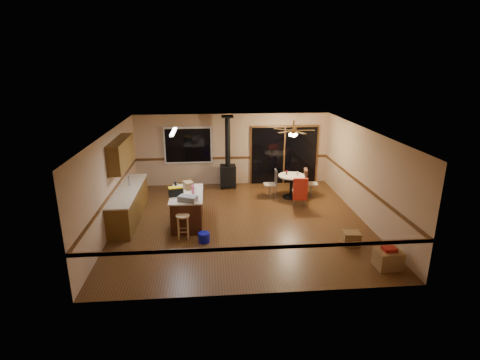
{
  "coord_description": "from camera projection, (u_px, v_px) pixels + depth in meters",
  "views": [
    {
      "loc": [
        -0.86,
        -9.79,
        4.37
      ],
      "look_at": [
        0.0,
        0.3,
        1.15
      ],
      "focal_mm": 28.0,
      "sensor_mm": 36.0,
      "label": 1
    }
  ],
  "objects": [
    {
      "name": "box_corner_b",
      "position": [
        351.0,
        238.0,
        9.31
      ],
      "size": [
        0.44,
        0.39,
        0.33
      ],
      "primitive_type": "cube",
      "rotation": [
        0.0,
        0.0,
        -0.1
      ],
      "color": "olive",
      "rests_on": "floor"
    },
    {
      "name": "wall_front",
      "position": [
        257.0,
        234.0,
        6.97
      ],
      "size": [
        7.0,
        0.0,
        7.0
      ],
      "primitive_type": "plane",
      "rotation": [
        -1.57,
        0.0,
        0.0
      ],
      "color": "tan",
      "rests_on": "ground"
    },
    {
      "name": "window",
      "position": [
        188.0,
        145.0,
        13.38
      ],
      "size": [
        1.72,
        0.1,
        1.32
      ],
      "primitive_type": "cube",
      "color": "black",
      "rests_on": "ground"
    },
    {
      "name": "toolbox_grey",
      "position": [
        188.0,
        199.0,
        9.68
      ],
      "size": [
        0.54,
        0.44,
        0.15
      ],
      "primitive_type": "cube",
      "rotation": [
        0.0,
        0.0,
        -0.42
      ],
      "color": "slate",
      "rests_on": "kitchen_island"
    },
    {
      "name": "box_small_red",
      "position": [
        389.0,
        249.0,
        8.18
      ],
      "size": [
        0.29,
        0.25,
        0.07
      ],
      "primitive_type": "cube",
      "rotation": [
        0.0,
        0.0,
        0.06
      ],
      "color": "maroon",
      "rests_on": "box_corner_a"
    },
    {
      "name": "ceiling_fan",
      "position": [
        294.0,
        132.0,
        11.91
      ],
      "size": [
        0.24,
        0.24,
        0.55
      ],
      "color": "brown",
      "rests_on": "ceiling"
    },
    {
      "name": "bottle_white",
      "position": [
        177.0,
        187.0,
        10.56
      ],
      "size": [
        0.07,
        0.07,
        0.17
      ],
      "primitive_type": "cylinder",
      "rotation": [
        0.0,
        0.0,
        -0.26
      ],
      "color": "white",
      "rests_on": "kitchen_island"
    },
    {
      "name": "dining_table",
      "position": [
        291.0,
        182.0,
        12.42
      ],
      "size": [
        0.88,
        0.88,
        0.78
      ],
      "color": "black",
      "rests_on": "ground"
    },
    {
      "name": "chair_rail",
      "position": [
        241.0,
        188.0,
        10.39
      ],
      "size": [
        7.0,
        7.0,
        0.08
      ],
      "primitive_type": null,
      "color": "#502F14",
      "rests_on": "ground"
    },
    {
      "name": "box_corner_a",
      "position": [
        388.0,
        259.0,
        8.26
      ],
      "size": [
        0.57,
        0.49,
        0.41
      ],
      "primitive_type": "cube",
      "rotation": [
        0.0,
        0.0,
        0.06
      ],
      "color": "olive",
      "rests_on": "floor"
    },
    {
      "name": "ceiling",
      "position": [
        241.0,
        131.0,
        9.9
      ],
      "size": [
        7.0,
        7.0,
        0.0
      ],
      "primitive_type": "plane",
      "rotation": [
        3.14,
        0.0,
        0.0
      ],
      "color": "silver",
      "rests_on": "ground"
    },
    {
      "name": "countertop",
      "position": [
        128.0,
        190.0,
        10.64
      ],
      "size": [
        0.64,
        3.04,
        0.04
      ],
      "primitive_type": "cube",
      "color": "beige",
      "rests_on": "lower_cabinets"
    },
    {
      "name": "glass_cream",
      "position": [
        297.0,
        174.0,
        12.29
      ],
      "size": [
        0.06,
        0.06,
        0.14
      ],
      "primitive_type": "cylinder",
      "rotation": [
        0.0,
        0.0,
        -0.07
      ],
      "color": "beige",
      "rests_on": "dining_table"
    },
    {
      "name": "bottle_pink",
      "position": [
        193.0,
        189.0,
        10.24
      ],
      "size": [
        0.09,
        0.09,
        0.24
      ],
      "primitive_type": "cylinder",
      "rotation": [
        0.0,
        0.0,
        -0.18
      ],
      "color": "#D84C8C",
      "rests_on": "kitchen_island"
    },
    {
      "name": "box_on_island",
      "position": [
        188.0,
        185.0,
        10.63
      ],
      "size": [
        0.33,
        0.38,
        0.21
      ],
      "primitive_type": "cube",
      "rotation": [
        0.0,
        0.0,
        0.34
      ],
      "color": "olive",
      "rests_on": "kitchen_island"
    },
    {
      "name": "blue_bucket",
      "position": [
        204.0,
        237.0,
        9.45
      ],
      "size": [
        0.38,
        0.38,
        0.25
      ],
      "primitive_type": "cylinder",
      "rotation": [
        0.0,
        0.0,
        -0.39
      ],
      "color": "#0C11B1",
      "rests_on": "floor"
    },
    {
      "name": "floor",
      "position": [
        241.0,
        221.0,
        10.69
      ],
      "size": [
        7.0,
        7.0,
        0.0
      ],
      "primitive_type": "plane",
      "color": "#4C2D15",
      "rests_on": "ground"
    },
    {
      "name": "box_under_window",
      "position": [
        185.0,
        186.0,
        13.15
      ],
      "size": [
        0.6,
        0.53,
        0.4
      ],
      "primitive_type": "cube",
      "rotation": [
        0.0,
        0.0,
        -0.32
      ],
      "color": "olive",
      "rests_on": "floor"
    },
    {
      "name": "upper_cabinets",
      "position": [
        121.0,
        153.0,
        10.51
      ],
      "size": [
        0.35,
        2.0,
        0.8
      ],
      "primitive_type": "cube",
      "color": "brown",
      "rests_on": "ground"
    },
    {
      "name": "wood_stove",
      "position": [
        228.0,
        168.0,
        13.35
      ],
      "size": [
        0.55,
        0.5,
        2.52
      ],
      "color": "black",
      "rests_on": "ground"
    },
    {
      "name": "chair_right",
      "position": [
        306.0,
        179.0,
        12.53
      ],
      "size": [
        0.53,
        0.5,
        0.7
      ],
      "color": "tan",
      "rests_on": "ground"
    },
    {
      "name": "wall_left",
      "position": [
        111.0,
        181.0,
        10.02
      ],
      "size": [
        0.0,
        7.0,
        7.0
      ],
      "primitive_type": "plane",
      "rotation": [
        1.57,
        0.0,
        1.57
      ],
      "color": "tan",
      "rests_on": "ground"
    },
    {
      "name": "bottle_dark",
      "position": [
        176.0,
        186.0,
        10.49
      ],
      "size": [
        0.09,
        0.09,
        0.26
      ],
      "primitive_type": "cylinder",
      "rotation": [
        0.0,
        0.0,
        -0.37
      ],
      "color": "black",
      "rests_on": "kitchen_island"
    },
    {
      "name": "glass_red",
      "position": [
        287.0,
        172.0,
        12.41
      ],
      "size": [
        0.07,
        0.07,
        0.15
      ],
      "primitive_type": "cylinder",
      "rotation": [
        0.0,
        0.0,
        0.37
      ],
      "color": "#590C14",
      "rests_on": "dining_table"
    },
    {
      "name": "bar_stool",
      "position": [
        183.0,
        227.0,
        9.6
      ],
      "size": [
        0.38,
        0.38,
        0.64
      ],
      "primitive_type": "cylinder",
      "rotation": [
        0.0,
        0.0,
        -0.09
      ],
      "color": "tan",
      "rests_on": "floor"
    },
    {
      "name": "toolbox_black",
      "position": [
        176.0,
        192.0,
        10.08
      ],
      "size": [
        0.43,
        0.29,
        0.22
      ],
      "primitive_type": "cube",
      "rotation": [
        0.0,
        0.0,
        0.23
      ],
      "color": "black",
      "rests_on": "kitchen_island"
    },
    {
      "name": "chair_left",
      "position": [
        273.0,
        180.0,
        12.45
      ],
      "size": [
        0.41,
        0.4,
        0.51
      ],
      "color": "tan",
      "rests_on": "ground"
    },
    {
      "name": "toolbox_yellow_lid",
      "position": [
        176.0,
        188.0,
        10.04
      ],
      "size": [
        0.41,
        0.28,
        0.03
      ],
      "primitive_type": "cube",
      "rotation": [
        0.0,
        0.0,
        0.23
      ],
      "color": "gold",
      "rests_on": "toolbox_black"
    },
    {
      "name": "wall_back",
      "position": [
        233.0,
        150.0,
        13.62
      ],
      "size": [
        7.0,
        0.0,
        7.0
      ],
      "primitive_type": "plane",
      "rotation": [
        1.57,
        0.0,
        0.0
      ],
      "color": "tan",
      "rests_on": "ground"
    },
    {
      "name": "lower_cabinets",
      "position": [
        129.0,
        205.0,
        10.78
      ],
      "size": [
        0.6,
        3.0,
        0.86
      ],
      "primitive_type": "cube",
      "color": "brown",
      "rests_on": "ground"
    },
    {
      "name": "sliding_door",
      "position": [
        284.0,
        156.0,
        13.8
      ],
      "size": [
        2.52,
        0.1,
        2.1
      ],
      "primitive_type": "cube",
      "color": "black",
      "rests_on": "ground"
    },
    {
      "name": "chair_near",
      "position": [
        300.0,
        189.0,
        11.57
      ],
      "size": [
        0.46,
        0.49,
        0.7
      ],
      "color": "tan",
      "rests_on": "ground"
    },
    {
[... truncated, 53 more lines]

